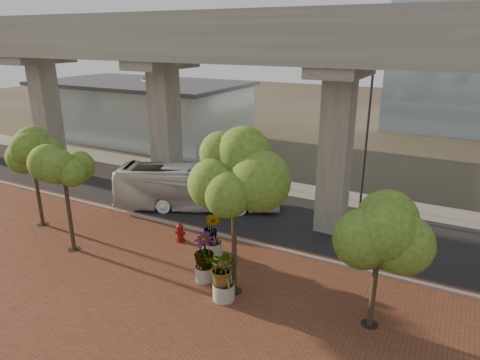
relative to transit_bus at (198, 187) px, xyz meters
The scene contains 18 objects.
ground 3.39m from the transit_bus, 20.26° to the right, with size 160.00×160.00×0.00m, color #383428.
brick_plaza 9.60m from the transit_bus, 72.56° to the right, with size 70.00×13.00×0.06m, color brown.
asphalt_road 3.35m from the transit_bus, 18.48° to the left, with size 90.00×8.00×0.04m, color black.
curb_strip 4.41m from the transit_bus, 47.01° to the right, with size 70.00×0.25×0.16m, color gray.
far_sidewalk 7.20m from the transit_bus, 66.21° to the left, with size 90.00×3.00×0.06m, color gray.
transit_viaduct 6.50m from the transit_bus, 18.48° to the left, with size 72.00×5.60×12.40m.
station_pavilion 22.82m from the transit_bus, 138.93° to the left, with size 23.00×13.00×6.30m.
transit_bus is the anchor object (origin of this frame).
fire_hydrant 5.14m from the transit_bus, 68.14° to the right, with size 0.55×0.50×1.10m.
planter_front 10.82m from the transit_bus, 50.76° to the right, with size 2.16×2.16×2.37m.
planter_right 9.12m from the transit_bus, 54.78° to the right, with size 2.24×2.24×2.39m.
planter_left 6.87m from the transit_bus, 50.38° to the right, with size 2.27×2.27×2.49m.
street_tree_far_west 10.26m from the transit_bus, 135.24° to the right, with size 3.59×3.59×6.44m.
street_tree_near_west 9.23m from the transit_bus, 107.92° to the right, with size 2.97×2.97×6.10m.
street_tree_near_east 11.07m from the transit_bus, 47.64° to the right, with size 4.10×4.10×7.30m.
street_tree_far_east 14.98m from the transit_bus, 29.03° to the right, with size 3.56×3.56×5.60m.
streetlamp_west 11.17m from the transit_bus, 143.86° to the left, with size 0.38×1.12×7.72m.
streetlamp_east 11.38m from the transit_bus, 23.81° to the left, with size 0.46×1.33×9.19m.
Camera 1 is at (12.23, -21.29, 11.07)m, focal length 32.00 mm.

